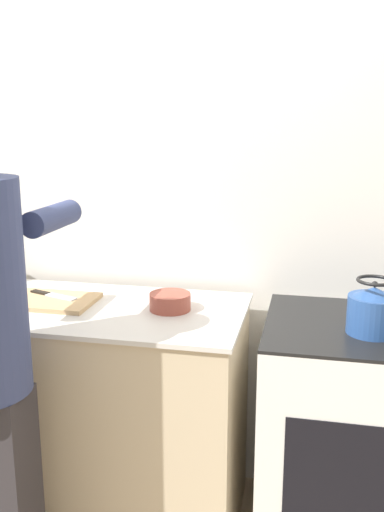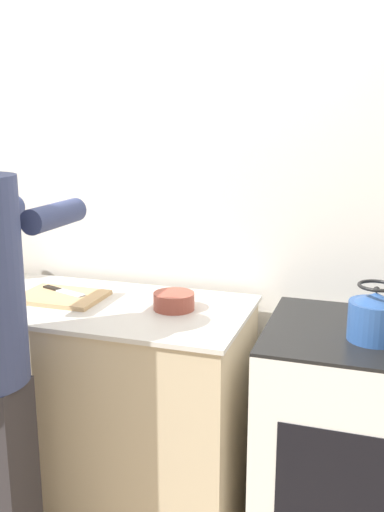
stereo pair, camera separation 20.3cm
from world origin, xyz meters
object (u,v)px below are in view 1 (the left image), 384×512
Objects in this scene: bowl_prep at (170,302)px; knife at (52,295)px; oven at (348,440)px; cutting_board at (52,301)px; kettle at (373,310)px.

knife is at bearing 177.64° from bowl_prep.
oven is 1.31m from knife.
bowl_prep reaches higher than cutting_board.
kettle reaches higher than cutting_board.
oven is 4.73× the size of kettle.
cutting_board is 2.13× the size of bowl_prep.
oven is 0.56m from kettle.
kettle reaches higher than bowl_prep.
kettle is at bearing 14.14° from knife.
oven is 0.86m from bowl_prep.
bowl_prep is at bearing 178.65° from oven.
cutting_board is at bearing -44.89° from knife.
kettle is at bearing -6.84° from bowl_prep.
knife is at bearing 115.94° from cutting_board.
cutting_board is at bearing -179.92° from oven.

